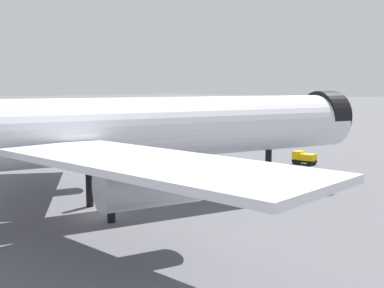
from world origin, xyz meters
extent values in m
plane|color=#56565B|center=(0.00, 0.00, 0.00)|extent=(900.00, 900.00, 0.00)
cylinder|color=silver|center=(2.85, -0.50, 7.33)|extent=(49.23, 20.96, 5.64)
cone|color=silver|center=(26.59, -8.30, 7.33)|extent=(7.62, 7.19, 5.53)
cylinder|color=black|center=(25.51, -7.95, 7.76)|extent=(4.19, 6.21, 5.70)
cube|color=silver|center=(3.57, 14.07, 6.63)|extent=(19.73, 22.87, 0.45)
cylinder|color=#B7BAC1|center=(3.86, 11.13, 4.77)|extent=(7.61, 5.13, 3.10)
cube|color=silver|center=(-5.21, -12.65, 6.63)|extent=(8.07, 22.51, 0.45)
cylinder|color=#B7BAC1|center=(-3.23, -10.46, 4.77)|extent=(7.61, 5.13, 3.10)
cylinder|color=black|center=(18.04, -5.49, 2.26)|extent=(0.68, 0.68, 4.51)
cylinder|color=black|center=(1.40, 3.09, 2.26)|extent=(0.68, 0.68, 4.51)
cylinder|color=black|center=(-0.45, -2.53, 2.26)|extent=(0.68, 0.68, 4.51)
cube|color=black|center=(36.35, 0.56, 0.50)|extent=(1.85, 3.32, 0.30)
cube|color=#E5B70C|center=(36.28, 1.51, 1.25)|extent=(1.70, 1.40, 1.20)
cube|color=#1E2D38|center=(36.23, 2.09, 1.49)|extent=(1.35, 0.18, 0.60)
cube|color=#E5B70C|center=(36.40, -0.02, 1.10)|extent=(1.75, 2.04, 0.90)
cylinder|color=black|center=(35.47, 1.61, 0.35)|extent=(0.33, 0.72, 0.70)
cylinder|color=black|center=(37.06, 1.74, 0.35)|extent=(0.33, 0.72, 0.70)
cylinder|color=black|center=(35.64, -0.62, 0.35)|extent=(0.33, 0.72, 0.70)
cylinder|color=black|center=(37.24, -0.50, 0.35)|extent=(0.33, 0.72, 0.70)
cube|color=black|center=(16.42, 29.69, 0.32)|extent=(2.74, 2.78, 0.20)
cube|color=beige|center=(16.42, 29.69, 1.12)|extent=(2.74, 2.78, 1.40)
sphere|color=black|center=(16.31, 28.47, 0.22)|extent=(0.44, 0.44, 0.44)
sphere|color=black|center=(15.21, 29.50, 0.22)|extent=(0.44, 0.44, 0.44)
sphere|color=black|center=(17.62, 29.87, 0.22)|extent=(0.44, 0.44, 0.44)
sphere|color=black|center=(16.53, 30.90, 0.22)|extent=(0.44, 0.44, 0.44)
camera|label=1|loc=(-24.00, -33.39, 11.19)|focal=44.65mm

